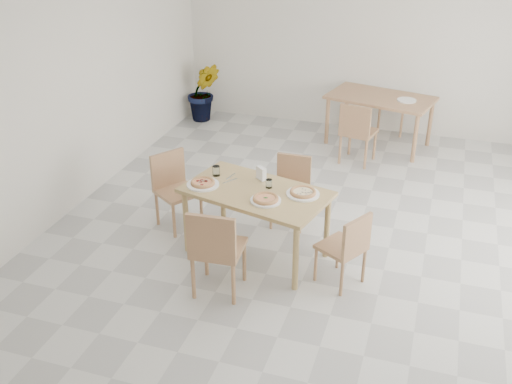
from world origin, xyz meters
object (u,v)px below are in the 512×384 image
(plate_empty, at_px, (407,100))
(potted_plant, at_px, (204,92))
(chair_south, at_px, (216,247))
(chair_east, at_px, (347,245))
(pizza_margherita, at_px, (266,198))
(plate_mushroom, at_px, (303,194))
(chair_west, at_px, (174,185))
(plate_margherita, at_px, (266,200))
(chair_back_s, at_px, (357,129))
(second_table, at_px, (380,102))
(napkin_holder, at_px, (261,174))
(chair_north, at_px, (291,185))
(main_table, at_px, (256,198))
(tumbler_b, at_px, (269,184))
(pizza_mushroom, at_px, (303,192))
(tumbler_a, at_px, (216,171))
(plate_pepperoni, at_px, (203,184))
(pizza_pepperoni, at_px, (203,182))

(plate_empty, height_order, potted_plant, potted_plant)
(chair_south, distance_m, chair_east, 1.25)
(pizza_margherita, bearing_deg, plate_empty, 73.81)
(plate_mushroom, bearing_deg, potted_plant, 125.68)
(chair_west, distance_m, chair_east, 2.16)
(plate_margherita, xyz_separation_m, chair_back_s, (0.45, 2.80, -0.25))
(chair_south, distance_m, second_table, 4.31)
(napkin_holder, relative_size, plate_empty, 0.54)
(chair_north, distance_m, napkin_holder, 0.67)
(main_table, distance_m, tumbler_b, 0.20)
(chair_south, height_order, pizza_mushroom, chair_south)
(plate_mushroom, relative_size, plate_empty, 1.23)
(tumbler_a, bearing_deg, plate_empty, 61.53)
(plate_empty, bearing_deg, plate_pepperoni, -117.19)
(chair_north, bearing_deg, plate_pepperoni, -131.74)
(main_table, relative_size, tumbler_a, 15.16)
(pizza_pepperoni, distance_m, potted_plant, 3.95)
(pizza_margherita, relative_size, tumbler_b, 3.53)
(plate_pepperoni, bearing_deg, chair_back_s, 66.40)
(chair_back_s, bearing_deg, chair_south, 88.80)
(chair_south, bearing_deg, plate_pepperoni, -64.34)
(plate_margherita, height_order, tumbler_a, tumbler_a)
(potted_plant, bearing_deg, plate_empty, -4.53)
(tumbler_a, distance_m, plate_empty, 3.55)
(chair_north, distance_m, plate_empty, 2.75)
(chair_back_s, bearing_deg, chair_north, 87.54)
(chair_east, bearing_deg, pizza_pepperoni, -67.99)
(second_table, bearing_deg, chair_east, -73.81)
(chair_north, distance_m, plate_mushroom, 0.84)
(chair_north, distance_m, chair_back_s, 1.88)
(plate_margherita, height_order, chair_back_s, chair_back_s)
(main_table, relative_size, chair_back_s, 1.81)
(chair_south, distance_m, chair_north, 1.61)
(plate_mushroom, xyz_separation_m, second_table, (0.33, 3.36, -0.09))
(main_table, bearing_deg, chair_south, -85.68)
(plate_margherita, relative_size, pizza_margherita, 0.97)
(chair_north, bearing_deg, plate_empty, 67.36)
(pizza_pepperoni, relative_size, tumbler_a, 2.96)
(napkin_holder, bearing_deg, chair_north, 109.14)
(napkin_holder, bearing_deg, tumbler_b, -9.57)
(pizza_margherita, distance_m, plate_empty, 3.66)
(pizza_pepperoni, height_order, plate_empty, pizza_pepperoni)
(plate_empty, bearing_deg, chair_south, -107.68)
(chair_south, height_order, chair_east, chair_south)
(napkin_holder, relative_size, potted_plant, 0.15)
(tumbler_a, bearing_deg, chair_east, -17.28)
(napkin_holder, height_order, plate_empty, napkin_holder)
(plate_mushroom, relative_size, tumbler_b, 3.76)
(plate_margherita, height_order, plate_mushroom, same)
(chair_west, bearing_deg, pizza_pepperoni, -92.67)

